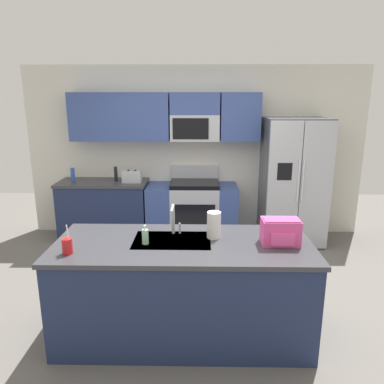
% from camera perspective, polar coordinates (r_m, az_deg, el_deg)
% --- Properties ---
extents(ground_plane, '(9.00, 9.00, 0.00)m').
position_cam_1_polar(ground_plane, '(4.13, 0.19, -16.42)').
color(ground_plane, '#66605B').
rests_on(ground_plane, ground).
extents(kitchen_wall_unit, '(5.20, 0.43, 2.60)m').
position_cam_1_polar(kitchen_wall_unit, '(5.66, -0.94, 7.93)').
color(kitchen_wall_unit, silver).
rests_on(kitchen_wall_unit, ground).
extents(back_counter, '(1.33, 0.63, 0.90)m').
position_cam_1_polar(back_counter, '(5.78, -13.54, -2.70)').
color(back_counter, '#1E2A4D').
rests_on(back_counter, ground).
extents(range_oven, '(1.36, 0.61, 1.10)m').
position_cam_1_polar(range_oven, '(5.60, 0.02, -2.93)').
color(range_oven, '#B7BABF').
rests_on(range_oven, ground).
extents(refrigerator, '(0.90, 0.76, 1.85)m').
position_cam_1_polar(refrigerator, '(5.58, 15.56, 1.59)').
color(refrigerator, '#4C4F54').
rests_on(refrigerator, ground).
extents(island_counter, '(2.25, 0.94, 0.90)m').
position_cam_1_polar(island_counter, '(3.40, -1.37, -14.84)').
color(island_counter, '#1E2A4D').
rests_on(island_counter, ground).
extents(toaster, '(0.28, 0.16, 0.18)m').
position_cam_1_polar(toaster, '(5.50, -9.36, 2.44)').
color(toaster, '#B7BABF').
rests_on(toaster, back_counter).
extents(pepper_mill, '(0.05, 0.05, 0.22)m').
position_cam_1_polar(pepper_mill, '(5.59, -11.83, 2.76)').
color(pepper_mill, black).
rests_on(pepper_mill, back_counter).
extents(bottle_blue, '(0.06, 0.06, 0.20)m').
position_cam_1_polar(bottle_blue, '(5.78, -18.15, 2.61)').
color(bottle_blue, blue).
rests_on(bottle_blue, back_counter).
extents(sink_faucet, '(0.09, 0.21, 0.28)m').
position_cam_1_polar(sink_faucet, '(3.33, -2.90, -3.93)').
color(sink_faucet, '#B7BABF').
rests_on(sink_faucet, island_counter).
extents(drink_cup_red, '(0.08, 0.08, 0.25)m').
position_cam_1_polar(drink_cup_red, '(3.13, -18.93, -7.97)').
color(drink_cup_red, red).
rests_on(drink_cup_red, island_counter).
extents(soap_dispenser, '(0.06, 0.06, 0.17)m').
position_cam_1_polar(soap_dispenser, '(3.18, -7.33, -6.91)').
color(soap_dispenser, '#A5D8B2').
rests_on(soap_dispenser, island_counter).
extents(paper_towel_roll, '(0.12, 0.12, 0.24)m').
position_cam_1_polar(paper_towel_roll, '(3.28, 3.44, -5.17)').
color(paper_towel_roll, white).
rests_on(paper_towel_roll, island_counter).
extents(backpack, '(0.32, 0.22, 0.23)m').
position_cam_1_polar(backpack, '(3.22, 13.68, -5.98)').
color(backpack, '#EA4C93').
rests_on(backpack, island_counter).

